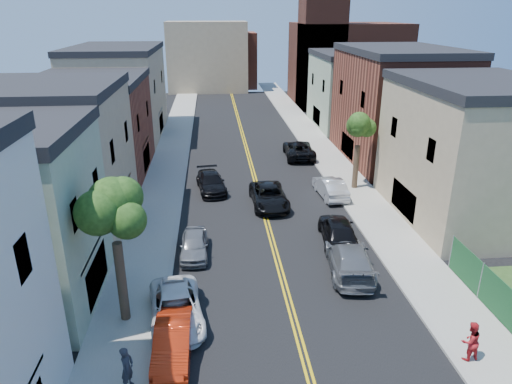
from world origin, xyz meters
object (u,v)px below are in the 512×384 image
object	(u,v)px
black_car_right	(338,230)
pedestrian_left	(127,368)
grey_car_right	(349,259)
silver_car_right	(330,187)
black_suv_lane	(269,196)
pedestrian_right	(470,341)
grey_car_left	(194,245)
red_sedan	(173,342)
dark_car_right_far	(299,149)
white_pickup	(176,308)
black_car_left	(211,182)

from	to	relation	value
black_car_right	pedestrian_left	xyz separation A→B (m)	(-11.14, -11.23, 0.19)
grey_car_right	pedestrian_left	size ratio (longest dim) A/B	3.15
grey_car_right	silver_car_right	bearing A→B (deg)	-91.43
grey_car_right	pedestrian_left	world-z (taller)	pedestrian_left
black_suv_lane	pedestrian_left	xyz separation A→B (m)	(-7.56, -17.60, 0.29)
pedestrian_right	black_car_right	bearing A→B (deg)	-86.36
grey_car_left	grey_car_right	xyz separation A→B (m)	(8.65, -2.73, 0.14)
red_sedan	silver_car_right	bearing A→B (deg)	57.81
red_sedan	pedestrian_left	distance (m)	2.40
black_suv_lane	pedestrian_left	size ratio (longest dim) A/B	3.03
grey_car_right	dark_car_right_far	bearing A→B (deg)	-85.83
red_sedan	black_suv_lane	world-z (taller)	black_suv_lane
white_pickup	dark_car_right_far	world-z (taller)	dark_car_right_far
pedestrian_left	black_suv_lane	bearing A→B (deg)	-5.90
grey_car_right	pedestrian_left	xyz separation A→B (m)	(-10.86, -7.74, 0.23)
black_car_left	black_car_right	world-z (taller)	black_car_right
black_suv_lane	pedestrian_right	world-z (taller)	pedestrian_right
grey_car_right	pedestrian_right	size ratio (longest dim) A/B	3.21
white_pickup	black_car_left	xyz separation A→B (m)	(1.70, 16.95, 0.01)
black_suv_lane	pedestrian_right	bearing A→B (deg)	-72.19
grey_car_left	pedestrian_left	size ratio (longest dim) A/B	2.24
black_car_left	black_car_right	size ratio (longest dim) A/B	0.99
black_car_right	dark_car_right_far	world-z (taller)	black_car_right
black_suv_lane	dark_car_right_far	bearing A→B (deg)	67.85
white_pickup	grey_car_right	xyz separation A→B (m)	(9.30, 3.60, 0.11)
grey_car_left	black_car_left	bearing A→B (deg)	84.99
grey_car_left	black_suv_lane	size ratio (longest dim) A/B	0.74
white_pickup	pedestrian_right	world-z (taller)	pedestrian_right
grey_car_right	dark_car_right_far	xyz separation A→B (m)	(1.15, 21.90, -0.00)
red_sedan	white_pickup	world-z (taller)	white_pickup
silver_car_right	pedestrian_right	size ratio (longest dim) A/B	2.66
black_car_right	grey_car_left	bearing A→B (deg)	10.04
dark_car_right_far	black_car_right	bearing A→B (deg)	89.63
white_pickup	dark_car_right_far	xyz separation A→B (m)	(10.45, 25.50, 0.11)
white_pickup	black_car_left	distance (m)	17.04
pedestrian_left	red_sedan	bearing A→B (deg)	-23.56
dark_car_right_far	white_pickup	bearing A→B (deg)	70.05
silver_car_right	pedestrian_left	world-z (taller)	pedestrian_left
pedestrian_right	grey_car_right	bearing A→B (deg)	-78.60
grey_car_left	dark_car_right_far	size ratio (longest dim) A/B	0.68
white_pickup	black_car_right	distance (m)	11.92
red_sedan	grey_car_left	size ratio (longest dim) A/B	1.06
black_car_right	pedestrian_right	size ratio (longest dim) A/B	2.85
red_sedan	grey_car_left	bearing A→B (deg)	86.17
black_car_right	silver_car_right	bearing A→B (deg)	-95.28
red_sedan	grey_car_right	world-z (taller)	grey_car_right
white_pickup	black_car_right	xyz separation A→B (m)	(9.58, 7.10, 0.15)
black_suv_lane	silver_car_right	bearing A→B (deg)	13.34
red_sedan	black_suv_lane	distance (m)	16.90
black_car_right	black_suv_lane	size ratio (longest dim) A/B	0.92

